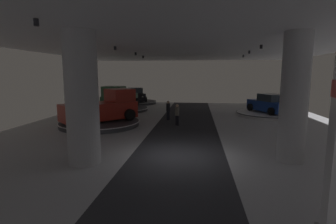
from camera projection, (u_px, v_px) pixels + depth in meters
name	position (u px, v px, depth m)	size (l,w,h in m)	color
ground	(178.00, 156.00, 11.68)	(24.00, 44.00, 0.06)	#B2B2B7
ceiling_with_spotlights	(179.00, 32.00, 10.84)	(24.00, 44.00, 0.39)	silver
column_left	(82.00, 99.00, 10.37)	(1.34, 1.34, 5.50)	#ADADB2
column_right	(294.00, 98.00, 10.61)	(1.13, 1.13, 5.50)	#ADADB2
display_platform_far_left	(121.00, 109.00, 26.24)	(5.68, 5.68, 0.30)	#333338
pickup_truck_far_left	(119.00, 99.00, 25.77)	(2.94, 5.43, 2.30)	#2D5638
display_platform_deep_left	(136.00, 102.00, 32.20)	(5.26, 5.26, 0.34)	#333338
display_car_deep_left	(136.00, 95.00, 32.09)	(3.44, 4.57, 1.71)	black
display_platform_far_right	(269.00, 114.00, 23.05)	(5.82, 5.82, 0.28)	silver
display_car_far_right	(269.00, 104.00, 22.89)	(3.51, 4.57, 1.71)	navy
display_platform_mid_left	(100.00, 123.00, 18.51)	(5.82, 5.82, 0.34)	#333338
pickup_truck_mid_left	(103.00, 108.00, 18.55)	(5.16, 5.30, 2.30)	maroon
visitor_walking_near	(168.00, 109.00, 20.66)	(0.32, 0.32, 1.59)	black
visitor_walking_far	(177.00, 113.00, 18.43)	(0.32, 0.32, 1.59)	black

